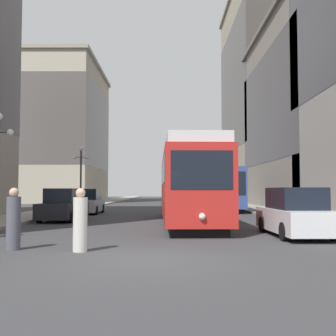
{
  "coord_description": "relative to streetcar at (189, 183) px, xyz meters",
  "views": [
    {
      "loc": [
        0.56,
        -10.17,
        1.73
      ],
      "look_at": [
        0.48,
        9.47,
        2.79
      ],
      "focal_mm": 43.78,
      "sensor_mm": 36.0,
      "label": 1
    }
  ],
  "objects": [
    {
      "name": "lamp_post_left_far",
      "position": [
        -8.81,
        14.79,
        1.64
      ],
      "size": [
        1.41,
        0.36,
        5.46
      ],
      "color": "#333338",
      "rests_on": "sidewalk_left"
    },
    {
      "name": "building_right_far",
      "position": [
        13.43,
        37.54,
        13.68
      ],
      "size": [
        10.84,
        23.19,
        30.6
      ],
      "color": "gray",
      "rests_on": "ground"
    },
    {
      "name": "parked_car_left_near",
      "position": [
        -6.92,
        8.47,
        -1.26
      ],
      "size": [
        1.92,
        4.86,
        1.82
      ],
      "rotation": [
        0.0,
        0.0,
        0.01
      ],
      "color": "black",
      "rests_on": "ground"
    },
    {
      "name": "lamp_post_left_near",
      "position": [
        -8.81,
        -3.08,
        1.45
      ],
      "size": [
        1.41,
        0.36,
        5.14
      ],
      "color": "#333338",
      "rests_on": "sidewalk_left"
    },
    {
      "name": "parked_car_left_mid",
      "position": [
        -6.91,
        1.41,
        -1.26
      ],
      "size": [
        2.04,
        4.59,
        1.82
      ],
      "rotation": [
        0.0,
        0.0,
        -0.05
      ],
      "color": "black",
      "rests_on": "ground"
    },
    {
      "name": "building_left_corner",
      "position": [
        -18.85,
        39.66,
        8.36
      ],
      "size": [
        15.31,
        20.51,
        20.36
      ],
      "color": "#B2A893",
      "rests_on": "ground"
    },
    {
      "name": "sidewalk_right",
      "position": [
        6.67,
        28.46,
        -2.03
      ],
      "size": [
        3.28,
        120.0,
        0.15
      ],
      "primitive_type": "cube",
      "color": "gray",
      "rests_on": "ground"
    },
    {
      "name": "streetcar",
      "position": [
        0.0,
        0.0,
        0.0
      ],
      "size": [
        2.96,
        14.68,
        3.89
      ],
      "rotation": [
        0.0,
        0.0,
        0.02
      ],
      "color": "black",
      "rests_on": "ground"
    },
    {
      "name": "parked_car_right_far",
      "position": [
        3.74,
        -6.28,
        -1.26
      ],
      "size": [
        1.95,
        4.81,
        1.82
      ],
      "rotation": [
        0.0,
        0.0,
        3.16
      ],
      "color": "black",
      "rests_on": "ground"
    },
    {
      "name": "transit_bus",
      "position": [
        3.47,
        13.22,
        -0.15
      ],
      "size": [
        2.78,
        11.51,
        3.45
      ],
      "rotation": [
        0.0,
        0.0,
        -0.02
      ],
      "color": "black",
      "rests_on": "ground"
    },
    {
      "name": "pedestrian_crossing_far",
      "position": [
        -3.5,
        -10.12,
        -1.27
      ],
      "size": [
        0.4,
        0.4,
        1.78
      ],
      "rotation": [
        0.0,
        0.0,
        5.63
      ],
      "color": "beige",
      "rests_on": "ground"
    },
    {
      "name": "sidewalk_left",
      "position": [
        -9.85,
        28.46,
        -2.03
      ],
      "size": [
        3.28,
        120.0,
        0.15
      ],
      "primitive_type": "cube",
      "color": "gray",
      "rests_on": "ground"
    },
    {
      "name": "ground_plane",
      "position": [
        -1.59,
        -11.54,
        -2.1
      ],
      "size": [
        200.0,
        200.0,
        0.0
      ],
      "primitive_type": "plane",
      "color": "#38383A"
    },
    {
      "name": "pedestrian_crossing_near",
      "position": [
        -5.51,
        -9.79,
        -1.26
      ],
      "size": [
        0.4,
        0.4,
        1.8
      ],
      "rotation": [
        0.0,
        0.0,
        5.1
      ],
      "color": "#4C4C56",
      "rests_on": "ground"
    },
    {
      "name": "building_right_corner",
      "position": [
        14.42,
        17.39,
        7.13
      ],
      "size": [
        12.81,
        20.99,
        17.97
      ],
      "color": "slate",
      "rests_on": "ground"
    }
  ]
}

